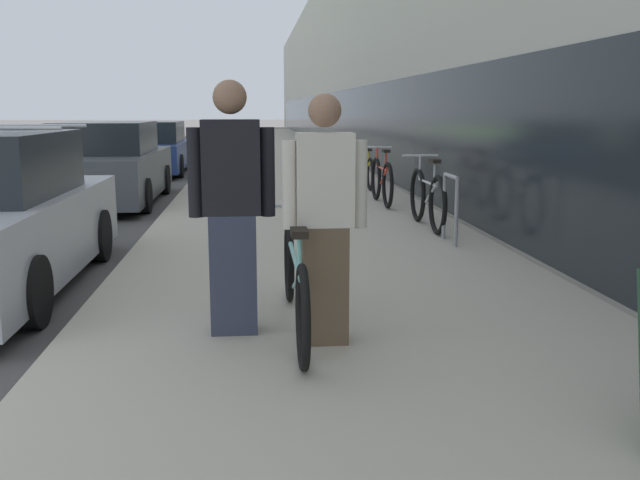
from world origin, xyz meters
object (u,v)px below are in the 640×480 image
object	(u,v)px
vintage_roadster_curbside	(107,166)
person_rider	(325,221)
bike_rack_hoop	(450,201)
cruiser_bike_middle	(382,181)
person_bystander	(232,209)
cruiser_bike_nearest	(427,198)
parked_sedan_far	(153,150)
cruiser_bike_farthest	(366,170)
tandem_bicycle	(295,282)

from	to	relation	value
vintage_roadster_curbside	person_rider	bearing A→B (deg)	-70.01
bike_rack_hoop	cruiser_bike_middle	size ratio (longest dim) A/B	0.45
person_bystander	cruiser_bike_nearest	size ratio (longest dim) A/B	0.95
bike_rack_hoop	parked_sedan_far	world-z (taller)	parked_sedan_far
person_bystander	cruiser_bike_farthest	world-z (taller)	person_bystander
parked_sedan_far	vintage_roadster_curbside	bearing A→B (deg)	-89.87
cruiser_bike_nearest	vintage_roadster_curbside	bearing A→B (deg)	142.05
bike_rack_hoop	cruiser_bike_nearest	xyz separation A→B (m)	(-0.01, 1.14, -0.10)
cruiser_bike_nearest	cruiser_bike_farthest	world-z (taller)	cruiser_bike_nearest
tandem_bicycle	bike_rack_hoop	bearing A→B (deg)	57.73
cruiser_bike_nearest	person_bystander	bearing A→B (deg)	-119.71
person_rider	cruiser_bike_nearest	world-z (taller)	person_rider
person_rider	parked_sedan_far	xyz separation A→B (m)	(-3.19, 15.07, -0.35)
cruiser_bike_middle	cruiser_bike_farthest	world-z (taller)	cruiser_bike_middle
cruiser_bike_middle	parked_sedan_far	xyz separation A→B (m)	(-4.92, 7.79, 0.12)
bike_rack_hoop	vintage_roadster_curbside	size ratio (longest dim) A/B	0.18
person_bystander	vintage_roadster_curbside	xyz separation A→B (m)	(-2.53, 8.43, -0.35)
person_bystander	cruiser_bike_middle	bearing A→B (deg)	71.27
cruiser_bike_farthest	person_bystander	bearing A→B (deg)	-104.64
tandem_bicycle	bike_rack_hoop	xyz separation A→B (m)	(2.11, 3.33, 0.15)
person_bystander	parked_sedan_far	xyz separation A→B (m)	(-2.55, 14.78, -0.40)
person_rider	bike_rack_hoop	distance (m)	4.11
cruiser_bike_farthest	cruiser_bike_nearest	bearing A→B (deg)	-89.52
tandem_bicycle	parked_sedan_far	world-z (taller)	parked_sedan_far
cruiser_bike_nearest	parked_sedan_far	bearing A→B (deg)	116.32
person_bystander	cruiser_bike_middle	distance (m)	7.39
person_bystander	bike_rack_hoop	world-z (taller)	person_bystander
vintage_roadster_curbside	parked_sedan_far	size ratio (longest dim) A/B	0.99
cruiser_bike_middle	person_rider	bearing A→B (deg)	-103.36
cruiser_bike_farthest	vintage_roadster_curbside	bearing A→B (deg)	-167.01
cruiser_bike_farthest	person_rider	bearing A→B (deg)	-100.68
bike_rack_hoop	person_rider	bearing A→B (deg)	-117.85
parked_sedan_far	bike_rack_hoop	bearing A→B (deg)	-65.97
person_rider	vintage_roadster_curbside	xyz separation A→B (m)	(-3.17, 8.73, -0.30)
cruiser_bike_nearest	person_rider	bearing A→B (deg)	-111.84
person_rider	cruiser_bike_middle	xyz separation A→B (m)	(1.73, 7.28, -0.47)
person_rider	cruiser_bike_farthest	xyz separation A→B (m)	(1.87, 9.89, -0.51)
tandem_bicycle	cruiser_bike_farthest	size ratio (longest dim) A/B	1.31
cruiser_bike_middle	cruiser_bike_farthest	size ratio (longest dim) A/B	1.05
bike_rack_hoop	vintage_roadster_curbside	xyz separation A→B (m)	(-5.09, 5.10, 0.06)
cruiser_bike_nearest	parked_sedan_far	distance (m)	11.50
person_bystander	parked_sedan_far	distance (m)	15.00
tandem_bicycle	bike_rack_hoop	size ratio (longest dim) A/B	2.76
person_bystander	cruiser_bike_farthest	xyz separation A→B (m)	(2.51, 9.60, -0.56)
vintage_roadster_curbside	parked_sedan_far	world-z (taller)	vintage_roadster_curbside
person_bystander	cruiser_bike_nearest	distance (m)	5.17
tandem_bicycle	person_bystander	distance (m)	0.71
bike_rack_hoop	cruiser_bike_farthest	xyz separation A→B (m)	(-0.05, 6.27, -0.16)
person_bystander	cruiser_bike_nearest	xyz separation A→B (m)	(2.55, 4.47, -0.51)
cruiser_bike_farthest	parked_sedan_far	distance (m)	7.24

